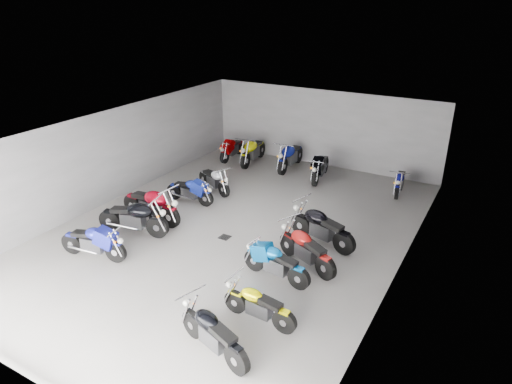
{
  "coord_description": "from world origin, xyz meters",
  "views": [
    {
      "loc": [
        6.84,
        -10.55,
        6.77
      ],
      "look_at": [
        0.25,
        0.97,
        1.0
      ],
      "focal_mm": 32.0,
      "sensor_mm": 36.0,
      "label": 1
    }
  ],
  "objects_px": {
    "motorcycle_right_b": "(258,305)",
    "motorcycle_right_c": "(275,263)",
    "motorcycle_left_c": "(134,218)",
    "motorcycle_right_e": "(321,227)",
    "motorcycle_back_b": "(253,151)",
    "drain_grate": "(225,237)",
    "motorcycle_left_f": "(214,180)",
    "motorcycle_back_a": "(232,148)",
    "motorcycle_back_f": "(400,181)",
    "motorcycle_right_a": "(213,333)",
    "motorcycle_left_d": "(151,205)",
    "motorcycle_back_d": "(320,167)",
    "motorcycle_right_d": "(306,249)",
    "motorcycle_back_c": "(290,156)",
    "motorcycle_left_e": "(190,191)",
    "motorcycle_left_b": "(94,242)"
  },
  "relations": [
    {
      "from": "motorcycle_left_c",
      "to": "motorcycle_right_e",
      "type": "bearing_deg",
      "value": 99.92
    },
    {
      "from": "motorcycle_left_e",
      "to": "motorcycle_back_b",
      "type": "height_order",
      "value": "motorcycle_back_b"
    },
    {
      "from": "motorcycle_left_b",
      "to": "motorcycle_back_f",
      "type": "distance_m",
      "value": 10.78
    },
    {
      "from": "motorcycle_left_d",
      "to": "motorcycle_right_b",
      "type": "xyz_separation_m",
      "value": [
        5.42,
        -2.61,
        -0.13
      ]
    },
    {
      "from": "motorcycle_left_d",
      "to": "motorcycle_back_d",
      "type": "relative_size",
      "value": 1.1
    },
    {
      "from": "motorcycle_right_e",
      "to": "motorcycle_back_d",
      "type": "bearing_deg",
      "value": 37.99
    },
    {
      "from": "drain_grate",
      "to": "motorcycle_right_e",
      "type": "distance_m",
      "value": 2.93
    },
    {
      "from": "motorcycle_back_b",
      "to": "drain_grate",
      "type": "bearing_deg",
      "value": 106.7
    },
    {
      "from": "motorcycle_right_c",
      "to": "motorcycle_back_d",
      "type": "xyz_separation_m",
      "value": [
        -1.66,
        7.01,
        0.05
      ]
    },
    {
      "from": "motorcycle_left_e",
      "to": "motorcycle_right_c",
      "type": "xyz_separation_m",
      "value": [
        4.76,
        -2.69,
        0.02
      ]
    },
    {
      "from": "motorcycle_right_e",
      "to": "motorcycle_back_f",
      "type": "distance_m",
      "value": 5.07
    },
    {
      "from": "motorcycle_left_c",
      "to": "motorcycle_right_a",
      "type": "xyz_separation_m",
      "value": [
        4.96,
        -2.98,
        -0.06
      ]
    },
    {
      "from": "motorcycle_left_c",
      "to": "motorcycle_right_e",
      "type": "height_order",
      "value": "motorcycle_left_c"
    },
    {
      "from": "motorcycle_left_d",
      "to": "motorcycle_right_d",
      "type": "xyz_separation_m",
      "value": [
        5.39,
        0.02,
        -0.06
      ]
    },
    {
      "from": "motorcycle_left_c",
      "to": "motorcycle_right_b",
      "type": "bearing_deg",
      "value": 58.57
    },
    {
      "from": "motorcycle_right_c",
      "to": "drain_grate",
      "type": "bearing_deg",
      "value": 70.43
    },
    {
      "from": "motorcycle_right_a",
      "to": "motorcycle_right_d",
      "type": "distance_m",
      "value": 3.95
    },
    {
      "from": "motorcycle_right_d",
      "to": "motorcycle_left_d",
      "type": "bearing_deg",
      "value": 114.59
    },
    {
      "from": "motorcycle_right_b",
      "to": "motorcycle_right_e",
      "type": "xyz_separation_m",
      "value": [
        -0.12,
        3.94,
        0.1
      ]
    },
    {
      "from": "motorcycle_back_c",
      "to": "motorcycle_back_b",
      "type": "bearing_deg",
      "value": 2.38
    },
    {
      "from": "motorcycle_right_d",
      "to": "motorcycle_back_f",
      "type": "bearing_deg",
      "value": 15.53
    },
    {
      "from": "motorcycle_right_b",
      "to": "motorcycle_back_b",
      "type": "height_order",
      "value": "motorcycle_back_b"
    },
    {
      "from": "motorcycle_right_e",
      "to": "motorcycle_back_a",
      "type": "distance_m",
      "value": 8.13
    },
    {
      "from": "motorcycle_left_b",
      "to": "motorcycle_left_e",
      "type": "relative_size",
      "value": 1.08
    },
    {
      "from": "drain_grate",
      "to": "motorcycle_left_d",
      "type": "bearing_deg",
      "value": -174.8
    },
    {
      "from": "motorcycle_right_e",
      "to": "motorcycle_left_d",
      "type": "bearing_deg",
      "value": 119.36
    },
    {
      "from": "motorcycle_left_d",
      "to": "motorcycle_right_c",
      "type": "bearing_deg",
      "value": 83.01
    },
    {
      "from": "motorcycle_left_f",
      "to": "motorcycle_back_d",
      "type": "distance_m",
      "value": 4.25
    },
    {
      "from": "drain_grate",
      "to": "motorcycle_right_a",
      "type": "height_order",
      "value": "motorcycle_right_a"
    },
    {
      "from": "motorcycle_right_a",
      "to": "motorcycle_back_d",
      "type": "bearing_deg",
      "value": 26.88
    },
    {
      "from": "motorcycle_back_d",
      "to": "motorcycle_right_d",
      "type": "bearing_deg",
      "value": 100.73
    },
    {
      "from": "motorcycle_left_e",
      "to": "motorcycle_left_f",
      "type": "distance_m",
      "value": 1.26
    },
    {
      "from": "motorcycle_right_a",
      "to": "motorcycle_left_e",
      "type": "bearing_deg",
      "value": 57.5
    },
    {
      "from": "motorcycle_left_e",
      "to": "motorcycle_right_e",
      "type": "height_order",
      "value": "motorcycle_right_e"
    },
    {
      "from": "motorcycle_right_c",
      "to": "motorcycle_back_d",
      "type": "bearing_deg",
      "value": 20.48
    },
    {
      "from": "motorcycle_left_d",
      "to": "motorcycle_left_e",
      "type": "height_order",
      "value": "motorcycle_left_d"
    },
    {
      "from": "motorcycle_back_a",
      "to": "motorcycle_back_f",
      "type": "xyz_separation_m",
      "value": [
        7.4,
        -0.15,
        -0.03
      ]
    },
    {
      "from": "motorcycle_right_a",
      "to": "motorcycle_back_b",
      "type": "height_order",
      "value": "motorcycle_back_b"
    },
    {
      "from": "drain_grate",
      "to": "motorcycle_left_e",
      "type": "distance_m",
      "value": 2.9
    },
    {
      "from": "motorcycle_right_e",
      "to": "motorcycle_back_c",
      "type": "bearing_deg",
      "value": 49.3
    },
    {
      "from": "motorcycle_right_d",
      "to": "motorcycle_back_c",
      "type": "xyz_separation_m",
      "value": [
        -3.63,
        6.53,
        0.05
      ]
    },
    {
      "from": "motorcycle_left_c",
      "to": "motorcycle_back_a",
      "type": "bearing_deg",
      "value": 175.2
    },
    {
      "from": "motorcycle_left_f",
      "to": "motorcycle_right_a",
      "type": "relative_size",
      "value": 0.92
    },
    {
      "from": "motorcycle_right_b",
      "to": "motorcycle_right_c",
      "type": "distance_m",
      "value": 1.74
    },
    {
      "from": "motorcycle_back_b",
      "to": "motorcycle_left_e",
      "type": "bearing_deg",
      "value": 85.94
    },
    {
      "from": "motorcycle_right_e",
      "to": "motorcycle_right_d",
      "type": "bearing_deg",
      "value": -160.65
    },
    {
      "from": "drain_grate",
      "to": "motorcycle_left_f",
      "type": "relative_size",
      "value": 0.18
    },
    {
      "from": "motorcycle_left_e",
      "to": "motorcycle_right_a",
      "type": "xyz_separation_m",
      "value": [
        4.89,
        -5.67,
        0.03
      ]
    },
    {
      "from": "motorcycle_back_b",
      "to": "motorcycle_back_d",
      "type": "bearing_deg",
      "value": 168.12
    },
    {
      "from": "motorcycle_left_f",
      "to": "motorcycle_back_a",
      "type": "bearing_deg",
      "value": -134.38
    }
  ]
}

